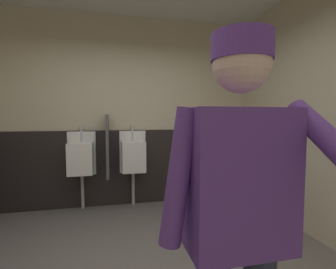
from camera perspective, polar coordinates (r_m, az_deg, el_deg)
wall_back at (r=3.93m, az=-10.36°, el=5.15°), size 4.65×0.12×2.89m
wainscot_band_back at (r=3.93m, az=-10.15°, el=-7.49°), size 4.05×0.03×1.16m
urinal_left at (r=3.77m, az=-19.50°, el=-5.10°), size 0.40×0.34×1.24m
urinal_middle at (r=3.76m, az=-8.03°, el=-4.94°), size 0.40×0.34×1.24m
privacy_divider_panel at (r=3.66m, az=-13.83°, el=-2.54°), size 0.04×0.40×0.90m
person at (r=1.12m, az=16.26°, el=-14.45°), size 0.66×0.60×1.70m
soap_dispenser at (r=4.23m, az=12.50°, el=3.66°), size 0.10×0.07×0.18m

